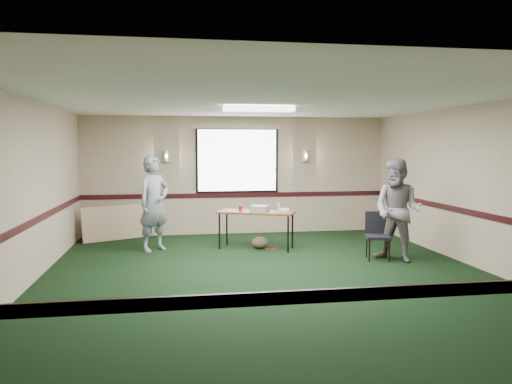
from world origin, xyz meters
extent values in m
plane|color=black|center=(0.00, 0.00, 0.00)|extent=(8.00, 8.00, 0.00)
plane|color=tan|center=(0.00, 4.00, 1.35)|extent=(7.00, 0.00, 7.00)
plane|color=tan|center=(0.00, -4.00, 1.35)|extent=(7.00, 0.00, 7.00)
plane|color=tan|center=(-3.50, 0.00, 1.35)|extent=(0.00, 8.00, 8.00)
plane|color=tan|center=(3.50, 0.00, 1.35)|extent=(0.00, 8.00, 8.00)
plane|color=silver|center=(0.00, 0.00, 2.70)|extent=(8.00, 8.00, 0.00)
cube|color=black|center=(0.00, 3.98, 0.90)|extent=(7.00, 0.03, 0.10)
cube|color=black|center=(0.00, -3.98, 0.90)|extent=(7.00, 0.03, 0.10)
cube|color=black|center=(-3.48, 0.00, 0.90)|extent=(0.03, 8.00, 0.10)
cube|color=black|center=(3.48, 0.00, 0.90)|extent=(0.03, 8.00, 0.10)
cube|color=black|center=(0.00, 3.98, 1.70)|extent=(1.90, 0.01, 1.50)
cube|color=white|center=(0.00, 3.97, 1.70)|extent=(1.80, 0.02, 1.40)
cube|color=#C9BB8D|center=(0.00, 3.97, 2.47)|extent=(2.05, 0.08, 0.10)
cylinder|color=silver|center=(-1.60, 3.94, 1.80)|extent=(0.16, 0.16, 0.25)
cylinder|color=silver|center=(1.60, 3.94, 1.80)|extent=(0.16, 0.16, 0.25)
cube|color=white|center=(0.00, 1.00, 2.64)|extent=(1.20, 0.32, 0.08)
cube|color=#4F2916|center=(0.15, 2.18, 0.72)|extent=(1.60, 1.14, 0.04)
cylinder|color=black|center=(-0.57, 2.24, 0.35)|extent=(0.04, 0.04, 0.70)
cylinder|color=black|center=(0.68, 1.69, 0.35)|extent=(0.04, 0.04, 0.70)
cylinder|color=black|center=(-0.38, 2.67, 0.35)|extent=(0.04, 0.04, 0.70)
cylinder|color=black|center=(0.87, 2.12, 0.35)|extent=(0.04, 0.04, 0.70)
cube|color=#919299|center=(0.22, 2.20, 0.80)|extent=(0.42, 0.40, 0.11)
cube|color=white|center=(0.69, 2.15, 0.77)|extent=(0.19, 0.16, 0.05)
cylinder|color=#B00B10|center=(-0.15, 2.30, 0.80)|extent=(0.07, 0.07, 0.11)
cylinder|color=#93BDF1|center=(0.52, 1.84, 0.84)|extent=(0.06, 0.06, 0.20)
ellipsoid|color=#493F2A|center=(0.21, 2.15, 0.12)|extent=(0.34, 0.26, 0.24)
torus|color=#B83417|center=(0.43, 2.17, 0.01)|extent=(0.30, 0.30, 0.01)
cube|color=tan|center=(-2.71, 3.60, 0.37)|extent=(1.38, 0.85, 0.74)
cube|color=black|center=(2.12, 0.85, 0.41)|extent=(0.49, 0.49, 0.05)
cube|color=black|center=(2.17, 1.04, 0.64)|extent=(0.41, 0.14, 0.41)
cylinder|color=black|center=(1.91, 0.72, 0.19)|extent=(0.03, 0.03, 0.38)
cylinder|color=black|center=(2.25, 0.64, 0.19)|extent=(0.03, 0.03, 0.38)
cylinder|color=black|center=(1.99, 1.06, 0.19)|extent=(0.03, 0.03, 0.38)
cylinder|color=black|center=(2.33, 0.97, 0.19)|extent=(0.03, 0.03, 0.38)
imported|color=#3E5888|center=(-1.83, 2.30, 0.92)|extent=(0.79, 0.76, 1.83)
imported|color=#6A78A5|center=(2.41, 0.70, 0.90)|extent=(1.09, 1.10, 1.80)
camera|label=1|loc=(-1.42, -7.42, 1.97)|focal=35.00mm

